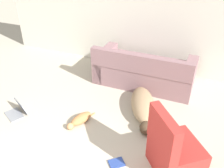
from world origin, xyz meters
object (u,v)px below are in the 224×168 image
object	(u,v)px
cat	(80,119)
side_chair	(173,152)
dog	(143,106)
laptop_open	(18,110)
couch	(144,72)
book_blue	(117,163)

from	to	relation	value
cat	side_chair	xyz separation A→B (m)	(1.54, -0.35, 0.23)
dog	laptop_open	distance (m)	2.13
laptop_open	dog	bearing A→B (deg)	50.83
couch	book_blue	xyz separation A→B (m)	(0.26, -2.15, -0.26)
dog	cat	world-z (taller)	dog
book_blue	side_chair	world-z (taller)	side_chair
cat	side_chair	size ratio (longest dim) A/B	0.62
side_chair	cat	bearing A→B (deg)	37.88
laptop_open	side_chair	world-z (taller)	side_chair
dog	book_blue	size ratio (longest dim) A/B	5.48
couch	laptop_open	size ratio (longest dim) A/B	4.41
couch	dog	world-z (taller)	couch
couch	book_blue	distance (m)	2.18
book_blue	couch	bearing A→B (deg)	96.89
cat	book_blue	distance (m)	1.02
book_blue	side_chair	size ratio (longest dim) A/B	0.27
laptop_open	couch	bearing A→B (deg)	74.28
couch	side_chair	size ratio (longest dim) A/B	2.10
cat	laptop_open	bearing A→B (deg)	-60.47
couch	cat	xyz separation A→B (m)	(-0.60, -1.59, -0.20)
cat	dog	bearing A→B (deg)	146.95
cat	book_blue	world-z (taller)	cat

